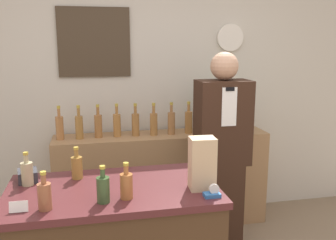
# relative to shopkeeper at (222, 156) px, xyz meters

# --- Properties ---
(back_wall) EXTENTS (5.20, 0.09, 2.70)m
(back_wall) POSITION_rel_shopkeeper_xyz_m (-0.54, 0.83, 0.51)
(back_wall) COLOR beige
(back_wall) RESTS_ON ground_plane
(back_shelf) EXTENTS (2.03, 0.40, 0.92)m
(back_shelf) POSITION_rel_shopkeeper_xyz_m (-0.39, 0.58, -0.39)
(back_shelf) COLOR #9E754C
(back_shelf) RESTS_ON ground_plane
(shopkeeper) EXTENTS (0.43, 0.27, 1.70)m
(shopkeeper) POSITION_rel_shopkeeper_xyz_m (0.00, 0.00, 0.00)
(shopkeeper) COLOR #331E14
(shopkeeper) RESTS_ON ground_plane
(potted_plant) EXTENTS (0.33, 0.33, 0.40)m
(potted_plant) POSITION_rel_shopkeeper_xyz_m (0.26, 0.60, 0.29)
(potted_plant) COLOR #4C3D2D
(potted_plant) RESTS_ON back_shelf
(paper_bag) EXTENTS (0.15, 0.13, 0.30)m
(paper_bag) POSITION_rel_shopkeeper_xyz_m (-0.44, -0.85, 0.25)
(paper_bag) COLOR tan
(paper_bag) RESTS_ON display_counter
(tape_dispenser) EXTENTS (0.09, 0.06, 0.07)m
(tape_dispenser) POSITION_rel_shopkeeper_xyz_m (-0.41, -0.98, 0.12)
(tape_dispenser) COLOR #2D66A8
(tape_dispenser) RESTS_ON display_counter
(price_card_left) EXTENTS (0.09, 0.02, 0.06)m
(price_card_left) POSITION_rel_shopkeeper_xyz_m (-1.42, -0.96, 0.12)
(price_card_left) COLOR white
(price_card_left) RESTS_ON display_counter
(gift_box) EXTENTS (0.13, 0.15, 0.07)m
(gift_box) POSITION_rel_shopkeeper_xyz_m (-1.44, -0.52, 0.13)
(gift_box) COLOR #2D2D33
(gift_box) RESTS_ON display_counter
(counter_bottle_0) EXTENTS (0.07, 0.07, 0.20)m
(counter_bottle_0) POSITION_rel_shopkeeper_xyz_m (-1.43, -0.58, 0.17)
(counter_bottle_0) COLOR tan
(counter_bottle_0) RESTS_ON display_counter
(counter_bottle_1) EXTENTS (0.07, 0.07, 0.20)m
(counter_bottle_1) POSITION_rel_shopkeeper_xyz_m (-1.30, -0.95, 0.17)
(counter_bottle_1) COLOR brown
(counter_bottle_1) RESTS_ON display_counter
(counter_bottle_2) EXTENTS (0.07, 0.07, 0.20)m
(counter_bottle_2) POSITION_rel_shopkeeper_xyz_m (-1.15, -0.53, 0.17)
(counter_bottle_2) COLOR olive
(counter_bottle_2) RESTS_ON display_counter
(counter_bottle_3) EXTENTS (0.07, 0.07, 0.20)m
(counter_bottle_3) POSITION_rel_shopkeeper_xyz_m (-1.00, -0.93, 0.17)
(counter_bottle_3) COLOR #374F2B
(counter_bottle_3) RESTS_ON display_counter
(counter_bottle_4) EXTENTS (0.07, 0.07, 0.20)m
(counter_bottle_4) POSITION_rel_shopkeeper_xyz_m (-0.88, -0.90, 0.17)
(counter_bottle_4) COLOR #A26132
(counter_bottle_4) RESTS_ON display_counter
(shelf_bottle_0) EXTENTS (0.07, 0.07, 0.31)m
(shelf_bottle_0) POSITION_rel_shopkeeper_xyz_m (-1.32, 0.58, 0.18)
(shelf_bottle_0) COLOR #A46A3A
(shelf_bottle_0) RESTS_ON back_shelf
(shelf_bottle_1) EXTENTS (0.07, 0.07, 0.31)m
(shelf_bottle_1) POSITION_rel_shopkeeper_xyz_m (-1.15, 0.57, 0.18)
(shelf_bottle_1) COLOR olive
(shelf_bottle_1) RESTS_ON back_shelf
(shelf_bottle_2) EXTENTS (0.07, 0.07, 0.31)m
(shelf_bottle_2) POSITION_rel_shopkeeper_xyz_m (-0.98, 0.58, 0.18)
(shelf_bottle_2) COLOR #9A6435
(shelf_bottle_2) RESTS_ON back_shelf
(shelf_bottle_3) EXTENTS (0.07, 0.07, 0.31)m
(shelf_bottle_3) POSITION_rel_shopkeeper_xyz_m (-0.81, 0.59, 0.18)
(shelf_bottle_3) COLOR #A46E37
(shelf_bottle_3) RESTS_ON back_shelf
(shelf_bottle_4) EXTENTS (0.07, 0.07, 0.31)m
(shelf_bottle_4) POSITION_rel_shopkeeper_xyz_m (-0.64, 0.57, 0.18)
(shelf_bottle_4) COLOR #996735
(shelf_bottle_4) RESTS_ON back_shelf
(shelf_bottle_5) EXTENTS (0.07, 0.07, 0.31)m
(shelf_bottle_5) POSITION_rel_shopkeeper_xyz_m (-0.47, 0.56, 0.18)
(shelf_bottle_5) COLOR #9F6D38
(shelf_bottle_5) RESTS_ON back_shelf
(shelf_bottle_6) EXTENTS (0.07, 0.07, 0.31)m
(shelf_bottle_6) POSITION_rel_shopkeeper_xyz_m (-0.30, 0.57, 0.18)
(shelf_bottle_6) COLOR #9C6A3D
(shelf_bottle_6) RESTS_ON back_shelf
(shelf_bottle_7) EXTENTS (0.07, 0.07, 0.31)m
(shelf_bottle_7) POSITION_rel_shopkeeper_xyz_m (-0.13, 0.57, 0.18)
(shelf_bottle_7) COLOR #A06C36
(shelf_bottle_7) RESTS_ON back_shelf
(shelf_bottle_8) EXTENTS (0.07, 0.07, 0.31)m
(shelf_bottle_8) POSITION_rel_shopkeeper_xyz_m (0.04, 0.59, 0.18)
(shelf_bottle_8) COLOR #9F693C
(shelf_bottle_8) RESTS_ON back_shelf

